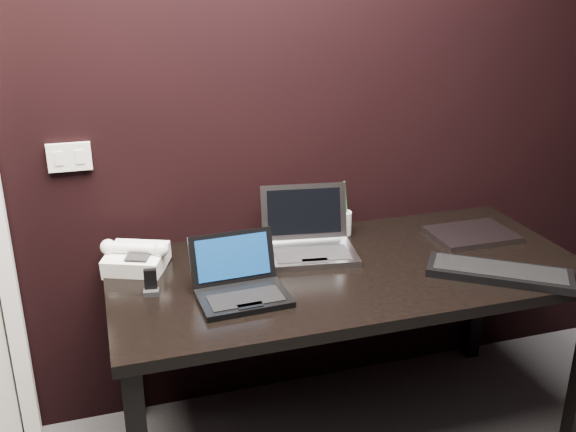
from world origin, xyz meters
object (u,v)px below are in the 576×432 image
object	(u,v)px
ext_keyboard	(499,272)
mobile_phone	(151,285)
netbook	(240,286)
silver_laptop	(309,242)
pen_cup	(342,222)
closed_laptop	(471,234)
desk	(348,286)
desk_phone	(136,257)

from	to	relation	value
ext_keyboard	mobile_phone	distance (m)	1.19
netbook	ext_keyboard	bearing A→B (deg)	-7.91
netbook	mobile_phone	xyz separation A→B (m)	(-0.28, 0.10, -0.01)
silver_laptop	pen_cup	distance (m)	0.23
closed_laptop	mobile_phone	size ratio (longest dim) A/B	3.77
silver_laptop	pen_cup	world-z (taller)	silver_laptop
netbook	mobile_phone	world-z (taller)	netbook
desk	closed_laptop	xyz separation A→B (m)	(0.57, 0.11, 0.09)
ext_keyboard	mobile_phone	bearing A→B (deg)	169.02
desk	closed_laptop	size ratio (longest dim) A/B	5.23
silver_laptop	desk_phone	xyz separation A→B (m)	(-0.63, 0.05, 0.00)
mobile_phone	netbook	bearing A→B (deg)	-20.35
pen_cup	mobile_phone	bearing A→B (deg)	-159.42
closed_laptop	mobile_phone	bearing A→B (deg)	-174.97
desk_phone	pen_cup	size ratio (longest dim) A/B	1.17
desk	silver_laptop	distance (m)	0.22
netbook	closed_laptop	bearing A→B (deg)	12.18
silver_laptop	mobile_phone	bearing A→B (deg)	-164.95
closed_laptop	mobile_phone	distance (m)	1.28
desk	closed_laptop	distance (m)	0.59
desk_phone	desk	bearing A→B (deg)	-15.65
desk	desk_phone	xyz separation A→B (m)	(-0.73, 0.20, 0.12)
desk_phone	pen_cup	distance (m)	0.83
desk	closed_laptop	bearing A→B (deg)	10.77
netbook	desk_phone	xyz separation A→B (m)	(-0.31, 0.31, 0.01)
closed_laptop	pen_cup	xyz separation A→B (m)	(-0.48, 0.19, 0.04)
closed_laptop	desk_phone	world-z (taller)	desk_phone
silver_laptop	ext_keyboard	xyz separation A→B (m)	(0.57, -0.39, -0.03)
silver_laptop	mobile_phone	size ratio (longest dim) A/B	4.33
desk	desk_phone	world-z (taller)	desk_phone
silver_laptop	closed_laptop	bearing A→B (deg)	-4.27
desk	mobile_phone	size ratio (longest dim) A/B	19.73
desk	desk_phone	distance (m)	0.77
netbook	silver_laptop	size ratio (longest dim) A/B	0.80
closed_laptop	pen_cup	world-z (taller)	pen_cup
closed_laptop	desk_phone	bearing A→B (deg)	175.80
desk_phone	mobile_phone	distance (m)	0.21
desk	netbook	xyz separation A→B (m)	(-0.42, -0.11, 0.12)
desk	desk_phone	bearing A→B (deg)	164.35
netbook	closed_laptop	size ratio (longest dim) A/B	0.92
desk_phone	closed_laptop	bearing A→B (deg)	-4.20
mobile_phone	pen_cup	size ratio (longest dim) A/B	0.39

